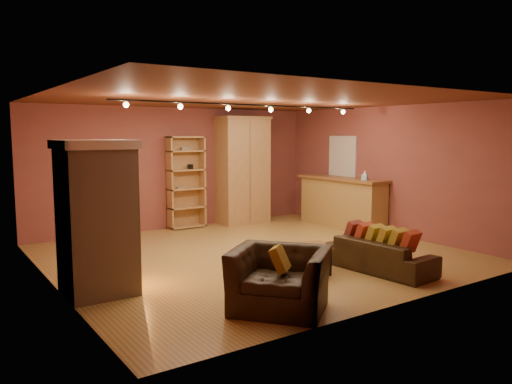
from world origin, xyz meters
TOP-DOWN VIEW (x-y plane):
  - floor at (0.00, 0.00)m, footprint 7.00×7.00m
  - ceiling at (0.00, 0.00)m, footprint 7.00×7.00m
  - back_wall at (0.00, 3.25)m, footprint 7.00×0.02m
  - left_wall at (-3.50, 0.00)m, footprint 0.02×6.50m
  - right_wall at (3.50, 0.00)m, footprint 0.02×6.50m
  - fireplace at (-3.04, -0.60)m, footprint 1.01×0.98m
  - back_window at (-1.30, 3.23)m, footprint 0.56×0.04m
  - bookcase at (0.11, 3.14)m, footprint 0.88×0.34m
  - armoire at (1.57, 2.92)m, footprint 1.28×0.73m
  - bar_counter at (3.20, 1.11)m, footprint 0.65×2.47m
  - tissue_box at (3.15, 0.36)m, footprint 0.15×0.15m
  - right_window at (3.47, 1.40)m, footprint 0.05×0.90m
  - loveseat at (1.03, -2.02)m, footprint 0.67×1.83m
  - armchair at (-1.36, -2.52)m, footprint 1.35×1.40m
  - coffee_table at (0.04, -1.45)m, footprint 0.75×0.75m
  - track_rail at (0.00, 0.20)m, footprint 5.20×0.09m

SIDE VIEW (x-z plane):
  - floor at x=0.00m, z-range 0.00..0.00m
  - loveseat at x=1.03m, z-range 0.00..0.75m
  - coffee_table at x=0.04m, z-range 0.16..0.60m
  - armchair at x=-1.36m, z-range 0.00..1.04m
  - bar_counter at x=3.20m, z-range 0.01..1.19m
  - fireplace at x=-3.04m, z-range 0.00..2.12m
  - bookcase at x=0.11m, z-range 0.02..2.16m
  - tissue_box at x=3.15m, z-range 1.17..1.38m
  - armoire at x=1.57m, z-range 0.00..2.62m
  - back_wall at x=0.00m, z-range 0.00..2.80m
  - left_wall at x=-3.50m, z-range 0.00..2.80m
  - right_wall at x=3.50m, z-range 0.00..2.80m
  - back_window at x=-1.30m, z-range 1.12..1.98m
  - right_window at x=3.47m, z-range 1.15..2.15m
  - track_rail at x=0.00m, z-range 2.62..2.75m
  - ceiling at x=0.00m, z-range 2.80..2.80m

